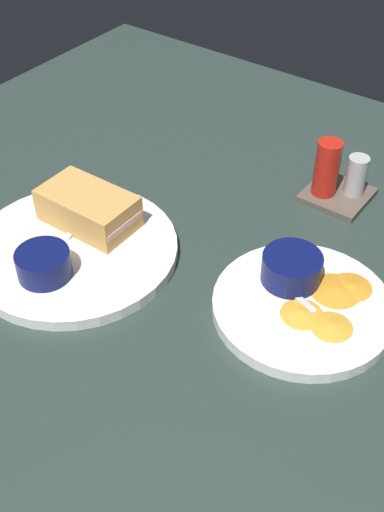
{
  "coord_description": "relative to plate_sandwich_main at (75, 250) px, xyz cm",
  "views": [
    {
      "loc": [
        41.81,
        -52.07,
        57.7
      ],
      "look_at": [
        5.59,
        -2.37,
        3.0
      ],
      "focal_mm": 45.52,
      "sensor_mm": 36.0,
      "label": 1
    }
  ],
  "objects": [
    {
      "name": "ground_plane",
      "position": [
        9.25,
        8.66,
        -2.3
      ],
      "size": [
        110.0,
        110.0,
        3.0
      ],
      "primitive_type": "cube",
      "color": "#283833"
    },
    {
      "name": "ramekin_dark_sauce",
      "position": [
        1.03,
        -6.12,
        2.7
      ],
      "size": [
        6.85,
        6.85,
        3.53
      ],
      "color": "#0C144C",
      "rests_on": "plate_sandwich_main"
    },
    {
      "name": "plantain_chip_scatter",
      "position": [
        32.41,
        10.63,
        1.1
      ],
      "size": [
        10.6,
        14.62,
        0.6
      ],
      "color": "gold",
      "rests_on": "plate_chips_companion"
    },
    {
      "name": "plate_chips_companion",
      "position": [
        29.69,
        8.58,
        0.0
      ],
      "size": [
        21.94,
        21.94,
        1.6
      ],
      "primitive_type": "cylinder",
      "color": "white",
      "rests_on": "ground_plane"
    },
    {
      "name": "sandwich_half_near",
      "position": [
        -1.67,
        4.97,
        3.2
      ],
      "size": [
        13.32,
        7.72,
        4.8
      ],
      "color": "tan",
      "rests_on": "plate_sandwich_main"
    },
    {
      "name": "plate_sandwich_main",
      "position": [
        0.0,
        0.0,
        0.0
      ],
      "size": [
        27.59,
        27.59,
        1.6
      ],
      "primitive_type": "cylinder",
      "color": "white",
      "rests_on": "ground_plane"
    },
    {
      "name": "spoon_by_gravy_ramekin",
      "position": [
        25.24,
        10.19,
        1.16
      ],
      "size": [
        9.77,
        4.76,
        0.8
      ],
      "color": "silver",
      "rests_on": "plate_chips_companion"
    },
    {
      "name": "condiment_caddy",
      "position": [
        22.18,
        32.02,
        2.61
      ],
      "size": [
        9.0,
        9.0,
        9.5
      ],
      "color": "brown",
      "rests_on": "ground_plane"
    },
    {
      "name": "ramekin_light_gravy",
      "position": [
        26.4,
        11.32,
        2.78
      ],
      "size": [
        7.49,
        7.49,
        3.67
      ],
      "color": "#0C144C",
      "rests_on": "plate_chips_companion"
    },
    {
      "name": "spoon_by_dark_ramekin",
      "position": [
        -0.98,
        -1.02,
        1.16
      ],
      "size": [
        5.01,
        9.71,
        0.8
      ],
      "color": "silver",
      "rests_on": "plate_sandwich_main"
    }
  ]
}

